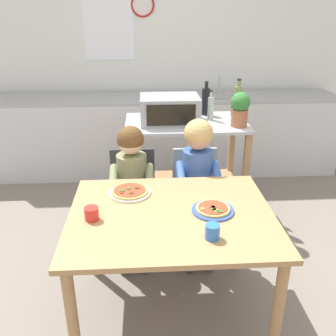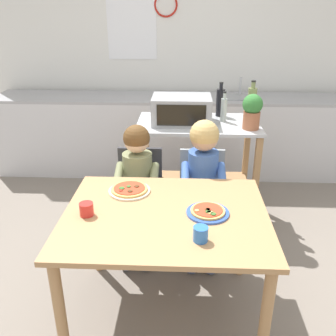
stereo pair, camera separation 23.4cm
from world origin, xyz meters
TOP-DOWN VIEW (x-y plane):
  - ground_plane at (0.00, 1.06)m, footprint 10.56×10.56m
  - back_wall_tiled at (-0.00, 2.70)m, footprint 4.57×0.14m
  - kitchen_counter at (0.00, 2.29)m, footprint 4.11×0.60m
  - kitchen_island_cart at (0.21, 1.23)m, footprint 1.04×0.63m
  - toaster_oven at (0.07, 1.22)m, footprint 0.49×0.37m
  - bottle_clear_vinegar at (0.43, 1.27)m, footprint 0.05×0.05m
  - bottle_slim_sauce at (0.41, 1.44)m, footprint 0.07×0.07m
  - bottle_dark_olive_oil at (0.66, 1.26)m, footprint 0.07×0.07m
  - bottle_tall_green_wine at (0.67, 1.40)m, footprint 0.06×0.06m
  - potted_herb_plant at (0.63, 1.07)m, footprint 0.16×0.16m
  - dining_table at (0.00, 0.00)m, footprint 1.17×0.94m
  - dining_chair_left at (-0.24, 0.74)m, footprint 0.36×0.36m
  - dining_chair_right at (0.24, 0.72)m, footprint 0.36×0.36m
  - child_in_olive_shirt at (-0.24, 0.62)m, footprint 0.32×0.42m
  - child_in_blue_striped_shirt at (0.24, 0.61)m, footprint 0.32×0.42m
  - pizza_plate_cream at (-0.24, 0.26)m, footprint 0.27×0.27m
  - pizza_plate_blue_rimmed at (0.24, 0.00)m, footprint 0.24×0.24m
  - drinking_cup_red at (-0.44, -0.04)m, footprint 0.08×0.08m
  - drinking_cup_blue at (0.19, -0.26)m, footprint 0.08×0.08m

SIDE VIEW (x-z plane):
  - ground_plane at x=0.00m, z-range 0.00..0.00m
  - kitchen_counter at x=0.00m, z-range -0.10..0.99m
  - dining_chair_left at x=-0.24m, z-range 0.07..0.89m
  - dining_chair_right at x=0.24m, z-range 0.07..0.89m
  - kitchen_island_cart at x=0.21m, z-range 0.15..1.07m
  - dining_table at x=0.00m, z-range 0.27..1.01m
  - child_in_olive_shirt at x=-0.24m, z-range 0.16..1.19m
  - child_in_blue_striped_shirt at x=0.24m, z-range 0.17..1.25m
  - pizza_plate_blue_rimmed at x=0.24m, z-range 0.74..0.77m
  - pizza_plate_cream at x=-0.24m, z-range 0.74..0.77m
  - drinking_cup_red at x=-0.44m, z-range 0.74..0.81m
  - drinking_cup_blue at x=0.19m, z-range 0.74..0.82m
  - bottle_tall_green_wine at x=0.67m, z-range 0.88..1.15m
  - bottle_clear_vinegar at x=0.43m, z-range 0.89..1.15m
  - toaster_oven at x=0.07m, z-range 0.91..1.14m
  - bottle_slim_sauce at x=0.41m, z-range 0.89..1.19m
  - potted_herb_plant at x=0.63m, z-range 0.92..1.21m
  - bottle_dark_olive_oil at x=0.66m, z-range 0.89..1.24m
  - back_wall_tiled at x=0.00m, z-range 0.00..2.70m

